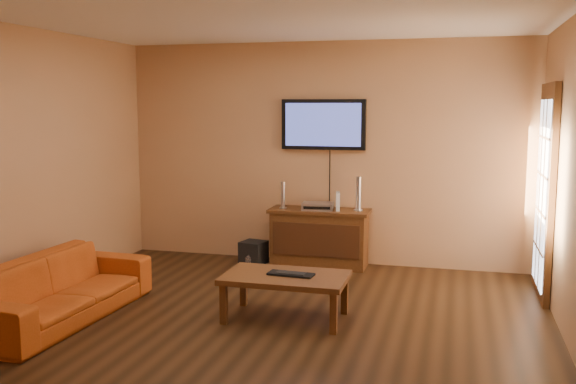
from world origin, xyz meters
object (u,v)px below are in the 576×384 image
(speaker_right, at_px, (359,195))
(av_receiver, at_px, (318,206))
(media_console, at_px, (319,237))
(game_console, at_px, (338,201))
(sofa, at_px, (59,278))
(subwoofer, at_px, (253,253))
(television, at_px, (323,125))
(speaker_left, at_px, (283,196))
(bottle, at_px, (248,264))
(coffee_table, at_px, (286,280))
(keyboard, at_px, (291,274))

(speaker_right, bearing_deg, av_receiver, -173.53)
(media_console, height_order, game_console, game_console)
(sofa, xyz_separation_m, av_receiver, (1.86, 2.49, 0.35))
(av_receiver, distance_m, subwoofer, 0.99)
(television, relative_size, sofa, 0.52)
(game_console, bearing_deg, television, 126.54)
(television, distance_m, av_receiver, 0.99)
(speaker_left, bearing_deg, bottle, -126.72)
(television, height_order, bottle, television)
(speaker_left, relative_size, bottle, 1.74)
(media_console, relative_size, television, 1.17)
(television, distance_m, subwoofer, 1.78)
(coffee_table, relative_size, bottle, 6.01)
(subwoofer, bearing_deg, speaker_right, 18.27)
(media_console, distance_m, keyboard, 1.98)
(coffee_table, xyz_separation_m, subwoofer, (-0.92, 1.87, -0.22))
(sofa, bearing_deg, bottle, -25.82)
(television, relative_size, av_receiver, 2.79)
(speaker_right, distance_m, av_receiver, 0.50)
(speaker_left, bearing_deg, media_console, 4.08)
(sofa, relative_size, game_console, 9.06)
(subwoofer, bearing_deg, av_receiver, 18.21)
(television, bearing_deg, coffee_table, -87.01)
(speaker_left, height_order, speaker_right, speaker_right)
(bottle, bearing_deg, av_receiver, 29.83)
(television, height_order, speaker_left, television)
(bottle, bearing_deg, speaker_right, 21.44)
(media_console, bearing_deg, speaker_left, -175.92)
(speaker_left, bearing_deg, speaker_right, 3.92)
(coffee_table, bearing_deg, game_console, 86.72)
(game_console, bearing_deg, coffee_table, -104.64)
(media_console, xyz_separation_m, coffee_table, (0.11, -1.98, 0.01))
(game_console, bearing_deg, keyboard, -103.21)
(speaker_left, height_order, bottle, speaker_left)
(media_console, distance_m, subwoofer, 0.84)
(speaker_left, bearing_deg, game_console, 1.60)
(speaker_right, bearing_deg, keyboard, -98.60)
(media_console, relative_size, bottle, 6.48)
(speaker_left, distance_m, speaker_right, 0.91)
(television, distance_m, coffee_table, 2.55)
(sofa, height_order, speaker_left, speaker_left)
(television, xyz_separation_m, subwoofer, (-0.80, -0.30, -1.56))
(speaker_right, height_order, av_receiver, speaker_right)
(av_receiver, relative_size, subwoofer, 1.32)
(game_console, height_order, bottle, game_console)
(speaker_left, distance_m, keyboard, 2.08)
(speaker_right, xyz_separation_m, bottle, (-1.22, -0.48, -0.79))
(bottle, bearing_deg, coffee_table, -60.29)
(av_receiver, height_order, subwoofer, av_receiver)
(speaker_left, relative_size, av_receiver, 0.88)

